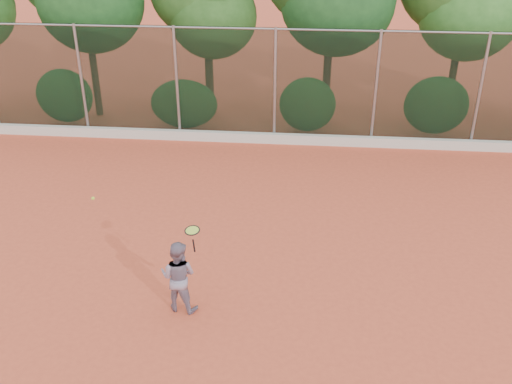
{
  "coord_description": "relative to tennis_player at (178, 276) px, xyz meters",
  "views": [
    {
      "loc": [
        1.02,
        -9.68,
        6.77
      ],
      "look_at": [
        0.0,
        1.0,
        1.25
      ],
      "focal_mm": 40.0,
      "sensor_mm": 36.0,
      "label": 1
    }
  ],
  "objects": [
    {
      "name": "tennis_ball_in_flight",
      "position": [
        -1.63,
        0.56,
        1.22
      ],
      "size": [
        0.06,
        0.06,
        0.06
      ],
      "color": "#B8DE32",
      "rests_on": "ground"
    },
    {
      "name": "ground",
      "position": [
        1.18,
        1.39,
        -0.71
      ],
      "size": [
        80.0,
        80.0,
        0.0
      ],
      "primitive_type": "plane",
      "color": "#CB4D30",
      "rests_on": "ground"
    },
    {
      "name": "chainlink_fence",
      "position": [
        1.18,
        8.39,
        1.15
      ],
      "size": [
        24.09,
        0.09,
        3.5
      ],
      "color": "black",
      "rests_on": "ground"
    },
    {
      "name": "tennis_racket",
      "position": [
        0.32,
        -0.07,
        0.99
      ],
      "size": [
        0.33,
        0.33,
        0.52
      ],
      "color": "black",
      "rests_on": "ground"
    },
    {
      "name": "concrete_curb",
      "position": [
        1.18,
        8.21,
        -0.56
      ],
      "size": [
        24.0,
        0.2,
        0.3
      ],
      "primitive_type": "cube",
      "color": "beige",
      "rests_on": "ground"
    },
    {
      "name": "tennis_player",
      "position": [
        0.0,
        0.0,
        0.0
      ],
      "size": [
        0.77,
        0.65,
        1.41
      ],
      "primitive_type": "imported",
      "rotation": [
        0.0,
        0.0,
        2.96
      ],
      "color": "gray",
      "rests_on": "ground"
    }
  ]
}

